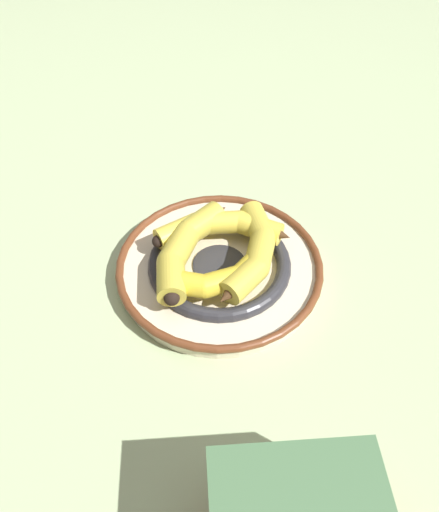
{
  "coord_description": "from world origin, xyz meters",
  "views": [
    {
      "loc": [
        0.52,
        -0.05,
        0.58
      ],
      "look_at": [
        0.03,
        0.04,
        0.04
      ],
      "focal_mm": 35.0,
      "sensor_mm": 36.0,
      "label": 1
    }
  ],
  "objects_px": {
    "banana_a": "(186,247)",
    "banana_c": "(254,253)",
    "banana_d": "(221,227)",
    "banana_b": "(218,278)",
    "decorative_bowl": "(220,267)"
  },
  "relations": [
    {
      "from": "banana_b",
      "to": "banana_a",
      "type": "bearing_deg",
      "value": 110.25
    },
    {
      "from": "banana_b",
      "to": "banana_c",
      "type": "bearing_deg",
      "value": 21.74
    },
    {
      "from": "decorative_bowl",
      "to": "banana_b",
      "type": "bearing_deg",
      "value": -12.45
    },
    {
      "from": "banana_a",
      "to": "banana_d",
      "type": "xyz_separation_m",
      "value": [
        -0.03,
        0.06,
        -0.0
      ]
    },
    {
      "from": "decorative_bowl",
      "to": "banana_d",
      "type": "height_order",
      "value": "banana_d"
    },
    {
      "from": "banana_b",
      "to": "banana_d",
      "type": "height_order",
      "value": "banana_d"
    },
    {
      "from": "decorative_bowl",
      "to": "banana_c",
      "type": "xyz_separation_m",
      "value": [
        0.02,
        0.05,
        0.04
      ]
    },
    {
      "from": "decorative_bowl",
      "to": "banana_a",
      "type": "xyz_separation_m",
      "value": [
        -0.01,
        -0.05,
        0.04
      ]
    },
    {
      "from": "banana_a",
      "to": "banana_c",
      "type": "relative_size",
      "value": 0.99
    },
    {
      "from": "decorative_bowl",
      "to": "banana_b",
      "type": "height_order",
      "value": "banana_b"
    },
    {
      "from": "banana_b",
      "to": "banana_d",
      "type": "xyz_separation_m",
      "value": [
        -0.1,
        0.02,
        0.0
      ]
    },
    {
      "from": "banana_a",
      "to": "banana_b",
      "type": "height_order",
      "value": "banana_a"
    },
    {
      "from": "banana_a",
      "to": "banana_d",
      "type": "height_order",
      "value": "banana_a"
    },
    {
      "from": "banana_a",
      "to": "banana_c",
      "type": "bearing_deg",
      "value": 102.91
    },
    {
      "from": "banana_d",
      "to": "decorative_bowl",
      "type": "bearing_deg",
      "value": 83.48
    }
  ]
}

